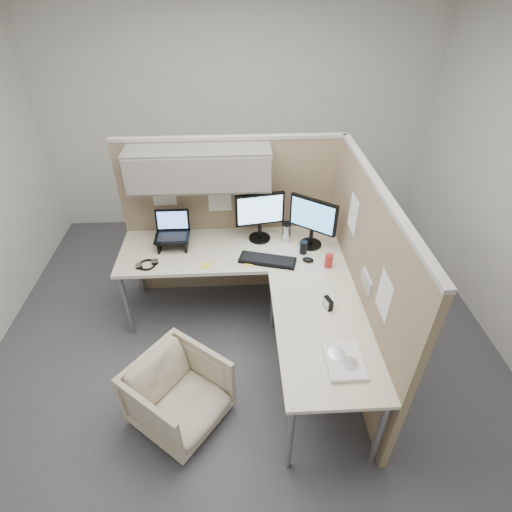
{
  "coord_description": "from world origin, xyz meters",
  "views": [
    {
      "loc": [
        -0.04,
        -2.39,
        2.81
      ],
      "look_at": [
        0.1,
        0.25,
        0.85
      ],
      "focal_mm": 28.0,
      "sensor_mm": 36.0,
      "label": 1
    }
  ],
  "objects_px": {
    "monitor_left": "(260,213)",
    "keyboard": "(267,260)",
    "desk": "(260,281)",
    "office_chair": "(179,392)"
  },
  "relations": [
    {
      "from": "desk",
      "to": "keyboard",
      "type": "relative_size",
      "value": 4.12
    },
    {
      "from": "desk",
      "to": "monitor_left",
      "type": "bearing_deg",
      "value": 86.7
    },
    {
      "from": "desk",
      "to": "office_chair",
      "type": "bearing_deg",
      "value": -129.65
    },
    {
      "from": "desk",
      "to": "office_chair",
      "type": "relative_size",
      "value": 3.26
    },
    {
      "from": "monitor_left",
      "to": "keyboard",
      "type": "distance_m",
      "value": 0.44
    },
    {
      "from": "office_chair",
      "to": "keyboard",
      "type": "distance_m",
      "value": 1.28
    },
    {
      "from": "monitor_left",
      "to": "keyboard",
      "type": "height_order",
      "value": "monitor_left"
    },
    {
      "from": "office_chair",
      "to": "monitor_left",
      "type": "xyz_separation_m",
      "value": [
        0.66,
        1.31,
        0.7
      ]
    },
    {
      "from": "desk",
      "to": "monitor_left",
      "type": "xyz_separation_m",
      "value": [
        0.03,
        0.55,
        0.32
      ]
    },
    {
      "from": "monitor_left",
      "to": "keyboard",
      "type": "relative_size",
      "value": 0.96
    }
  ]
}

